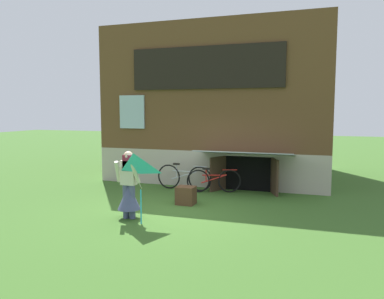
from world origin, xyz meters
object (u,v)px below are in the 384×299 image
at_px(person, 129,190).
at_px(bicycle_red, 214,181).
at_px(wooden_crate, 186,195).
at_px(kite, 134,169).
at_px(bicycle_silver, 184,177).

height_order(person, bicycle_red, person).
height_order(bicycle_red, wooden_crate, bicycle_red).
distance_m(person, kite, 0.82).
xyz_separation_m(kite, bicycle_silver, (-0.24, 3.77, -0.83)).
bearing_deg(kite, person, 129.31).
height_order(kite, bicycle_red, kite).
bearing_deg(person, bicycle_silver, 112.47).
distance_m(kite, wooden_crate, 2.35).
distance_m(person, bicycle_red, 3.45).
distance_m(kite, bicycle_silver, 3.87).
bearing_deg(kite, bicycle_silver, 93.59).
bearing_deg(bicycle_red, bicycle_silver, 158.24).
xyz_separation_m(bicycle_red, wooden_crate, (-0.31, -1.62, -0.13)).
bearing_deg(bicycle_red, kite, -119.40).
bearing_deg(bicycle_silver, bicycle_red, 0.36).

